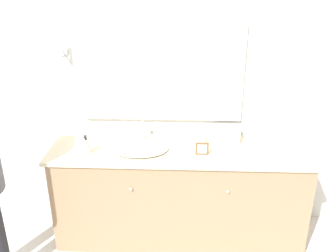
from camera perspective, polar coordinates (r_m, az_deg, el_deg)
name	(u,v)px	position (r m, az deg, el deg)	size (l,w,h in m)	color
wall_back	(181,88)	(3.23, 1.92, 5.85)	(8.00, 0.18, 2.55)	silver
vanity_counter	(179,193)	(3.29, 1.76, -10.15)	(2.14, 0.61, 0.86)	#937556
sink_basin	(140,147)	(3.07, -4.36, -3.21)	(0.48, 0.42, 0.17)	silver
soap_bottle	(86,146)	(3.04, -12.33, -3.05)	(0.07, 0.07, 0.16)	beige
appliance_box	(228,135)	(3.21, 9.15, -1.30)	(0.19, 0.13, 0.13)	#BCBCC1
picture_frame	(202,149)	(2.97, 5.21, -3.46)	(0.10, 0.01, 0.11)	brown
hand_towel_near_sink	(278,146)	(3.20, 16.35, -3.00)	(0.17, 0.13, 0.04)	silver
hand_towel_far_corner	(196,138)	(3.21, 4.31, -1.86)	(0.14, 0.12, 0.05)	white
metal_tray	(251,146)	(3.19, 12.60, -2.99)	(0.14, 0.11, 0.01)	#ADADB2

